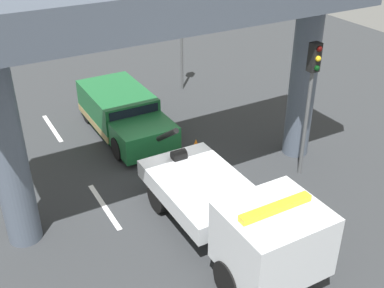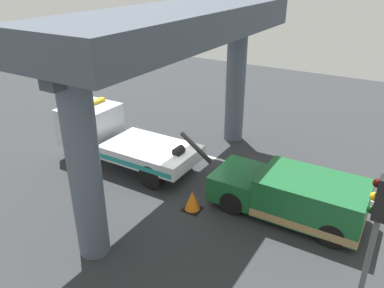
# 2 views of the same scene
# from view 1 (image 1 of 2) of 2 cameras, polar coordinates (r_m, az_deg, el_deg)

# --- Properties ---
(ground_plane) EXTENTS (60.00, 40.00, 0.10)m
(ground_plane) POSITION_cam_1_polar(r_m,az_deg,el_deg) (15.95, -2.13, -4.97)
(ground_plane) COLOR #2D3033
(lane_stripe_west) EXTENTS (2.60, 0.16, 0.01)m
(lane_stripe_west) POSITION_cam_1_polar(r_m,az_deg,el_deg) (20.18, -16.34, 1.83)
(lane_stripe_west) COLOR silver
(lane_stripe_west) RESTS_ON ground
(lane_stripe_mid) EXTENTS (2.60, 0.16, 0.01)m
(lane_stripe_mid) POSITION_cam_1_polar(r_m,az_deg,el_deg) (15.18, -10.44, -7.31)
(lane_stripe_mid) COLOR silver
(lane_stripe_mid) RESTS_ON ground
(tow_truck_white) EXTENTS (7.25, 2.42, 2.46)m
(tow_truck_white) POSITION_cam_1_polar(r_m,az_deg,el_deg) (12.67, 5.58, -8.51)
(tow_truck_white) COLOR silver
(tow_truck_white) RESTS_ON ground
(towed_van_green) EXTENTS (5.19, 2.22, 1.58)m
(towed_van_green) POSITION_cam_1_polar(r_m,az_deg,el_deg) (18.98, -8.23, 3.61)
(towed_van_green) COLOR #195B2D
(towed_van_green) RESTS_ON ground
(overpass_structure) EXTENTS (3.60, 11.78, 6.68)m
(overpass_structure) POSITION_cam_1_polar(r_m,az_deg,el_deg) (13.35, -2.01, 14.66)
(overpass_structure) COLOR #4C5666
(overpass_structure) RESTS_ON ground
(traffic_light_near) EXTENTS (0.39, 0.32, 4.33)m
(traffic_light_near) POSITION_cam_1_polar(r_m,az_deg,el_deg) (22.01, -1.24, 14.19)
(traffic_light_near) COLOR #515456
(traffic_light_near) RESTS_ON ground
(traffic_light_far) EXTENTS (0.39, 0.32, 4.61)m
(traffic_light_far) POSITION_cam_1_polar(r_m,az_deg,el_deg) (15.38, 14.08, 7.14)
(traffic_light_far) COLOR #515456
(traffic_light_far) RESTS_ON ground
(traffic_cone_orange) EXTENTS (0.63, 0.63, 0.75)m
(traffic_cone_orange) POSITION_cam_1_polar(r_m,az_deg,el_deg) (17.20, 0.47, -0.57)
(traffic_cone_orange) COLOR orange
(traffic_cone_orange) RESTS_ON ground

